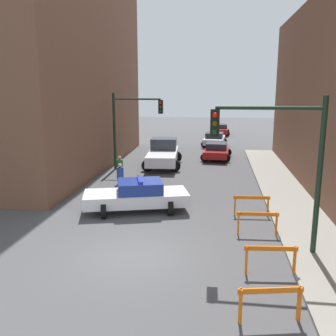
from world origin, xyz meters
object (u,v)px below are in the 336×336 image
(pedestrian_crossing, at_px, (120,178))
(traffic_light_near, at_px, (284,152))
(traffic_light_far, at_px, (130,120))
(parked_car_near, at_px, (217,150))
(pedestrian_corner, at_px, (120,169))
(barrier_front, at_px, (270,299))
(parked_car_far, at_px, (220,129))
(barrier_corner, at_px, (252,202))
(police_car, at_px, (137,195))
(parked_car_mid, at_px, (214,139))
(barrier_mid, at_px, (271,255))
(white_truck, at_px, (163,153))
(barrier_back, at_px, (258,219))

(pedestrian_crossing, bearing_deg, traffic_light_near, -121.59)
(traffic_light_far, height_order, parked_car_near, traffic_light_far)
(traffic_light_near, distance_m, pedestrian_corner, 11.80)
(traffic_light_far, relative_size, barrier_front, 3.30)
(parked_car_far, relative_size, barrier_corner, 2.69)
(barrier_front, bearing_deg, police_car, 122.44)
(traffic_light_near, relative_size, parked_car_mid, 1.18)
(pedestrian_crossing, bearing_deg, barrier_mid, -129.56)
(parked_car_mid, relative_size, pedestrian_crossing, 2.66)
(police_car, relative_size, pedestrian_crossing, 3.03)
(parked_car_near, bearing_deg, police_car, -101.12)
(white_truck, height_order, parked_car_far, white_truck)
(traffic_light_near, bearing_deg, pedestrian_crossing, 138.27)
(police_car, xyz_separation_m, parked_car_far, (3.83, 28.70, -0.05))
(pedestrian_corner, bearing_deg, parked_car_far, 157.63)
(pedestrian_crossing, distance_m, pedestrian_corner, 2.16)
(barrier_back, bearing_deg, white_truck, 113.86)
(pedestrian_corner, height_order, barrier_corner, pedestrian_corner)
(parked_car_near, xyz_separation_m, barrier_corner, (1.61, -13.35, -0.06))
(traffic_light_near, xyz_separation_m, barrier_mid, (-0.44, -1.54, -2.91))
(white_truck, bearing_deg, traffic_light_near, -70.87)
(traffic_light_far, bearing_deg, barrier_front, -66.09)
(pedestrian_corner, relative_size, barrier_back, 1.04)
(pedestrian_corner, bearing_deg, parked_car_near, 138.58)
(white_truck, relative_size, barrier_mid, 3.46)
(barrier_front, distance_m, barrier_back, 5.57)
(barrier_mid, bearing_deg, pedestrian_corner, 126.10)
(parked_car_near, distance_m, barrier_mid, 18.77)
(traffic_light_near, xyz_separation_m, parked_car_near, (-2.18, 17.15, -2.86))
(police_car, bearing_deg, parked_car_far, -23.19)
(traffic_light_far, xyz_separation_m, barrier_corner, (7.46, -8.62, -2.78))
(parked_car_mid, relative_size, barrier_corner, 2.76)
(barrier_mid, bearing_deg, police_car, 134.57)
(traffic_light_far, xyz_separation_m, police_car, (2.32, -8.60, -2.67))
(parked_car_far, distance_m, barrier_front, 36.50)
(police_car, distance_m, barrier_front, 9.22)
(parked_car_mid, bearing_deg, barrier_mid, -81.23)
(parked_car_mid, height_order, barrier_front, parked_car_mid)
(parked_car_mid, bearing_deg, white_truck, -105.50)
(white_truck, bearing_deg, pedestrian_corner, -111.82)
(parked_car_mid, height_order, barrier_back, parked_car_mid)
(parked_car_near, distance_m, pedestrian_corner, 10.30)
(pedestrian_corner, relative_size, barrier_mid, 1.04)
(barrier_back, relative_size, barrier_corner, 1.00)
(pedestrian_crossing, height_order, pedestrian_corner, same)
(traffic_light_near, relative_size, barrier_back, 3.25)
(barrier_front, height_order, barrier_mid, same)
(traffic_light_near, xyz_separation_m, pedestrian_corner, (-7.76, 8.49, -2.67))
(traffic_light_far, distance_m, police_car, 9.30)
(traffic_light_near, bearing_deg, barrier_back, 108.34)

